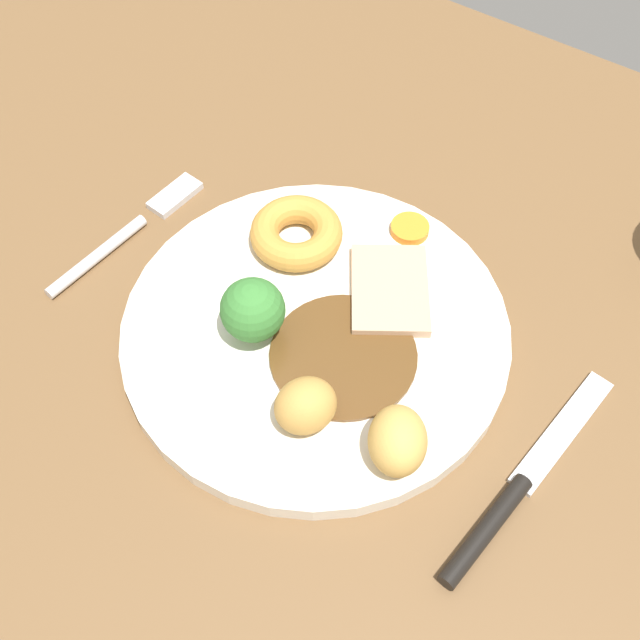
# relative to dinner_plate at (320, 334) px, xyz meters

# --- Properties ---
(dining_table) EXTENTS (1.20, 0.84, 0.04)m
(dining_table) POSITION_rel_dinner_plate_xyz_m (-0.00, -0.01, -0.02)
(dining_table) COLOR brown
(dining_table) RESTS_ON ground
(dinner_plate) EXTENTS (0.27, 0.27, 0.01)m
(dinner_plate) POSITION_rel_dinner_plate_xyz_m (0.00, 0.00, 0.00)
(dinner_plate) COLOR silver
(dinner_plate) RESTS_ON dining_table
(gravy_pool) EXTENTS (0.10, 0.10, 0.00)m
(gravy_pool) POSITION_rel_dinner_plate_xyz_m (0.03, -0.01, 0.01)
(gravy_pool) COLOR #563819
(gravy_pool) RESTS_ON dinner_plate
(meat_slice_main) EXTENTS (0.09, 0.09, 0.01)m
(meat_slice_main) POSITION_rel_dinner_plate_xyz_m (0.02, 0.05, 0.01)
(meat_slice_main) COLOR tan
(meat_slice_main) RESTS_ON dinner_plate
(yorkshire_pudding) EXTENTS (0.07, 0.07, 0.02)m
(yorkshire_pudding) POSITION_rel_dinner_plate_xyz_m (-0.06, 0.05, 0.02)
(yorkshire_pudding) COLOR #C68938
(yorkshire_pudding) RESTS_ON dinner_plate
(roast_potato_left) EXTENTS (0.05, 0.05, 0.04)m
(roast_potato_left) POSITION_rel_dinner_plate_xyz_m (0.03, -0.06, 0.03)
(roast_potato_left) COLOR #BC8C42
(roast_potato_left) RESTS_ON dinner_plate
(roast_potato_right) EXTENTS (0.06, 0.06, 0.04)m
(roast_potato_right) POSITION_rel_dinner_plate_xyz_m (0.09, -0.05, 0.03)
(roast_potato_right) COLOR tan
(roast_potato_right) RESTS_ON dinner_plate
(carrot_coin_front) EXTENTS (0.03, 0.03, 0.01)m
(carrot_coin_front) POSITION_rel_dinner_plate_xyz_m (0.01, 0.11, 0.01)
(carrot_coin_front) COLOR orange
(carrot_coin_front) RESTS_ON dinner_plate
(broccoli_floret) EXTENTS (0.04, 0.04, 0.05)m
(broccoli_floret) POSITION_rel_dinner_plate_xyz_m (-0.03, -0.03, 0.03)
(broccoli_floret) COLOR #8CB766
(broccoli_floret) RESTS_ON dinner_plate
(fork) EXTENTS (0.03, 0.15, 0.01)m
(fork) POSITION_rel_dinner_plate_xyz_m (-0.18, -0.00, -0.00)
(fork) COLOR silver
(fork) RESTS_ON dining_table
(knife) EXTENTS (0.04, 0.19, 0.01)m
(knife) POSITION_rel_dinner_plate_xyz_m (0.17, -0.03, -0.00)
(knife) COLOR black
(knife) RESTS_ON dining_table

